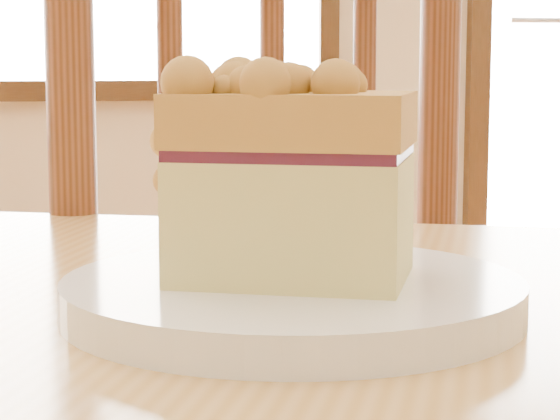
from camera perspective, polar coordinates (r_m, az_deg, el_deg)
name	(u,v)px	position (r m, az deg, el deg)	size (l,w,h in m)	color
cafe_chair_main	(198,388)	(1.20, -4.30, -9.24)	(0.59, 0.59, 1.04)	brown
plate	(293,298)	(0.55, 0.67, -4.64)	(0.23, 0.23, 0.02)	white
cake_slice	(289,172)	(0.54, 0.47, 1.99)	(0.14, 0.12, 0.11)	#CCC373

